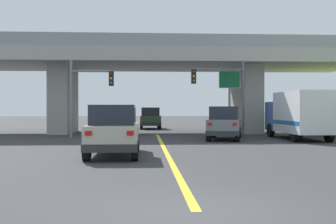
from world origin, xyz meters
TOP-DOWN VIEW (x-y plane):
  - ground at (0.00, 25.54)m, footprint 160.00×160.00m
  - overpass_bridge at (0.00, 25.54)m, footprint 32.04×8.53m
  - lane_divider_stripe at (0.00, 11.49)m, footprint 0.20×22.98m
  - suv_lead at (-2.14, 9.23)m, footprint 1.96×4.82m
  - suv_crossing at (3.93, 17.56)m, footprint 2.92×4.75m
  - box_truck at (8.57, 17.56)m, footprint 2.33×6.65m
  - sedan_oncoming at (-0.36, 32.25)m, footprint 1.95×4.62m
  - traffic_signal_nearside at (4.46, 20.34)m, footprint 3.61×0.36m
  - traffic_signal_farside at (-4.75, 20.17)m, footprint 2.88×0.36m
  - highway_sign at (5.30, 22.72)m, footprint 1.59×0.17m

SIDE VIEW (x-z plane):
  - ground at x=0.00m, z-range 0.00..0.00m
  - lane_divider_stripe at x=0.00m, z-range 0.00..0.01m
  - suv_crossing at x=3.93m, z-range 0.00..2.02m
  - sedan_oncoming at x=-0.36m, z-range 0.00..2.02m
  - suv_lead at x=-2.14m, z-range 0.01..2.03m
  - box_truck at x=8.57m, z-range 0.09..3.00m
  - traffic_signal_farside at x=-4.75m, z-range 0.64..5.75m
  - traffic_signal_nearside at x=4.46m, z-range 0.75..5.90m
  - highway_sign at x=5.30m, z-range 1.14..5.98m
  - overpass_bridge at x=0.00m, z-range 1.52..8.65m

